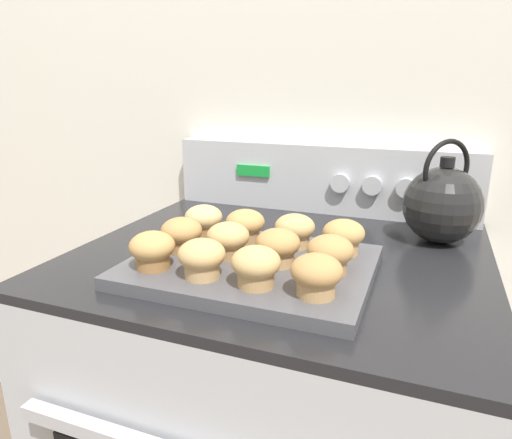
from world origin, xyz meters
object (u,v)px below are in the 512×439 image
at_px(muffin_r1_c0, 182,234).
at_px(muffin_r1_c3, 330,253).
at_px(muffin_r2_c1, 245,225).
at_px(muffin_r1_c1, 228,239).
at_px(muffin_pan, 251,266).
at_px(tea_kettle, 443,204).
at_px(muffin_r1_c2, 278,246).
at_px(muffin_r2_c2, 295,230).
at_px(muffin_r2_c3, 343,236).
at_px(muffin_r0_c0, 152,249).
at_px(muffin_r0_c2, 256,266).
at_px(muffin_r0_c1, 202,258).
at_px(muffin_r0_c3, 316,275).
at_px(muffin_r2_c0, 204,220).
at_px(stove_range, 278,437).

relative_size(muffin_r1_c0, muffin_r1_c3, 1.00).
bearing_deg(muffin_r2_c1, muffin_r1_c1, -87.28).
relative_size(muffin_pan, tea_kettle, 1.92).
distance_m(muffin_r1_c2, muffin_r2_c1, 0.13).
xyz_separation_m(muffin_r1_c1, muffin_r1_c3, (0.18, -0.00, 0.00)).
height_order(muffin_r1_c0, muffin_r2_c2, same).
distance_m(muffin_r1_c2, tea_kettle, 0.39).
xyz_separation_m(muffin_pan, muffin_r2_c3, (0.14, 0.09, 0.04)).
xyz_separation_m(muffin_pan, muffin_r0_c0, (-0.14, -0.09, 0.04)).
bearing_deg(muffin_r0_c2, muffin_r0_c1, 179.90).
bearing_deg(tea_kettle, muffin_r0_c3, -113.62).
xyz_separation_m(muffin_r1_c0, muffin_r1_c2, (0.18, 0.00, 0.00)).
relative_size(muffin_r0_c0, tea_kettle, 0.35).
height_order(muffin_r0_c3, muffin_r2_c0, same).
height_order(stove_range, muffin_r2_c0, muffin_r2_c0).
xyz_separation_m(muffin_r2_c1, muffin_r2_c3, (0.19, 0.00, 0.00)).
bearing_deg(muffin_r2_c3, muffin_r1_c1, -154.08).
height_order(muffin_r1_c0, muffin_r1_c1, same).
distance_m(muffin_r0_c0, muffin_r1_c0, 0.09).
bearing_deg(muffin_r1_c0, muffin_r1_c3, -0.11).
relative_size(muffin_r0_c2, tea_kettle, 0.35).
relative_size(muffin_r0_c3, muffin_r1_c3, 1.00).
xyz_separation_m(muffin_r0_c2, muffin_r1_c0, (-0.18, 0.09, 0.00)).
distance_m(muffin_r1_c0, muffin_r2_c2, 0.21).
bearing_deg(muffin_pan, stove_range, 82.38).
bearing_deg(tea_kettle, muffin_r2_c0, -155.91).
bearing_deg(muffin_r1_c1, muffin_r2_c3, 25.92).
bearing_deg(muffin_pan, muffin_r2_c3, 33.36).
distance_m(muffin_r0_c1, muffin_r0_c2, 0.09).
relative_size(muffin_r0_c1, tea_kettle, 0.35).
bearing_deg(muffin_r1_c0, stove_range, 38.45).
height_order(muffin_r0_c0, muffin_r2_c1, same).
distance_m(muffin_r1_c0, muffin_r1_c2, 0.18).
height_order(muffin_r2_c0, muffin_r2_c2, same).
bearing_deg(muffin_r2_c3, muffin_r2_c0, -179.86).
bearing_deg(tea_kettle, muffin_r0_c1, -132.47).
xyz_separation_m(stove_range, muffin_r1_c2, (0.03, -0.12, 0.50)).
distance_m(muffin_r0_c0, tea_kettle, 0.58).
xyz_separation_m(muffin_r0_c2, muffin_r0_c3, (0.09, 0.00, 0.00)).
xyz_separation_m(muffin_r0_c2, muffin_r2_c2, (0.00, 0.19, 0.00)).
bearing_deg(muffin_r2_c1, stove_range, 23.20).
bearing_deg(muffin_r1_c0, tea_kettle, 33.54).
distance_m(muffin_r0_c1, muffin_r1_c0, 0.13).
bearing_deg(muffin_r2_c3, muffin_r2_c1, -179.56).
xyz_separation_m(muffin_r0_c3, muffin_r1_c1, (-0.18, 0.09, 0.00)).
distance_m(stove_range, muffin_r0_c3, 0.55).
distance_m(muffin_r0_c3, muffin_r1_c0, 0.29).
distance_m(muffin_r1_c2, muffin_r2_c2, 0.10).
distance_m(muffin_r1_c3, muffin_r2_c3, 0.09).
relative_size(stove_range, muffin_r1_c1, 11.90).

